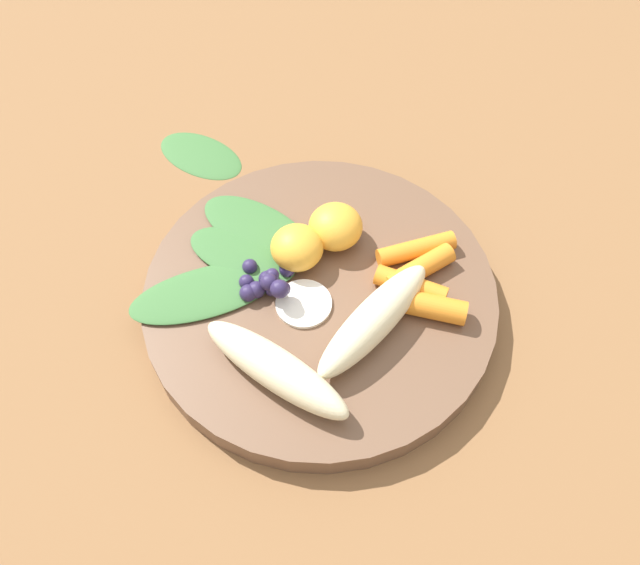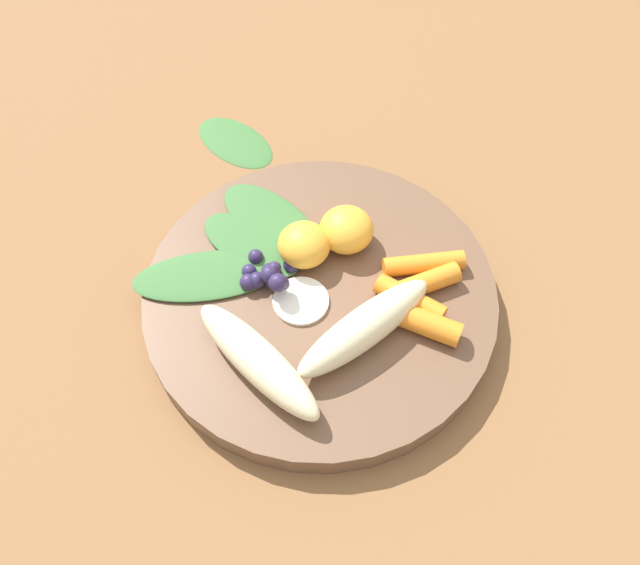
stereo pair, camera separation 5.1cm
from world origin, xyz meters
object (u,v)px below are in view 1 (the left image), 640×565
(kale_leaf_stray, at_px, (200,154))
(banana_peeled_right, at_px, (276,369))
(orange_segment_near, at_px, (297,247))
(banana_peeled_left, at_px, (371,323))
(bowl, at_px, (320,297))

(kale_leaf_stray, bearing_deg, banana_peeled_right, 140.77)
(orange_segment_near, bearing_deg, banana_peeled_left, 81.40)
(banana_peeled_right, bearing_deg, kale_leaf_stray, 144.43)
(bowl, relative_size, banana_peeled_right, 2.25)
(banana_peeled_left, height_order, orange_segment_near, orange_segment_near)
(banana_peeled_right, bearing_deg, orange_segment_near, 118.77)
(banana_peeled_right, height_order, orange_segment_near, orange_segment_near)
(banana_peeled_left, xyz_separation_m, kale_leaf_stray, (-0.05, -0.25, -0.03))
(bowl, xyz_separation_m, banana_peeled_right, (0.08, 0.03, 0.03))
(bowl, height_order, banana_peeled_right, banana_peeled_right)
(bowl, relative_size, orange_segment_near, 6.61)
(bowl, height_order, orange_segment_near, orange_segment_near)
(bowl, distance_m, banana_peeled_right, 0.09)
(banana_peeled_right, bearing_deg, bowl, 103.54)
(bowl, bearing_deg, banana_peeled_right, 20.11)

